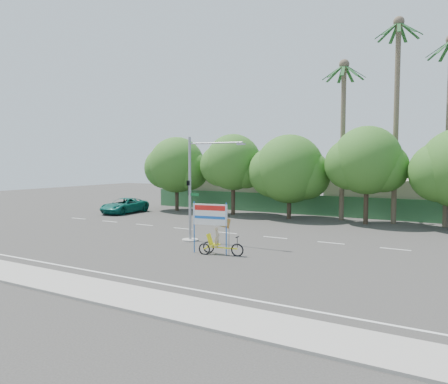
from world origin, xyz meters
The scene contains 14 objects.
ground centered at (0.00, 0.00, 0.00)m, with size 120.00×120.00×0.00m, color #33302D.
sidewalk_near centered at (0.00, -7.50, 0.06)m, with size 50.00×2.40×0.12m, color gray.
fence centered at (0.00, 21.50, 1.00)m, with size 38.00×0.08×2.00m, color #336B3D.
building_left centered at (-10.00, 26.00, 2.00)m, with size 12.00×8.00×4.00m, color #C1B39A.
building_right centered at (8.00, 26.00, 1.80)m, with size 14.00×8.00×3.60m, color #C1B39A.
tree_far_left centered at (-14.05, 18.00, 4.76)m, with size 7.14×6.00×7.96m.
tree_left centered at (-7.05, 18.00, 5.06)m, with size 6.66×5.60×8.07m.
tree_center centered at (-1.05, 18.00, 4.47)m, with size 7.62×6.40×7.85m.
tree_right centered at (5.95, 18.00, 5.24)m, with size 6.90×5.80×8.36m.
palm_tall centered at (8.00, 19.50, 10.46)m, with size 3.73×3.79×17.45m.
palm_short centered at (3.50, 19.50, 8.86)m, with size 3.73×3.79×14.45m.
traffic_signal centered at (-2.20, 3.98, 2.92)m, with size 4.72×1.10×7.00m.
trike_billboard centered at (1.18, 1.21, 1.23)m, with size 3.09×0.98×3.07m.
pickup_truck centered at (-17.31, 13.37, 0.77)m, with size 2.57×5.56×1.55m, color #0D5E51.
Camera 1 is at (14.31, -20.07, 5.41)m, focal length 35.00 mm.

